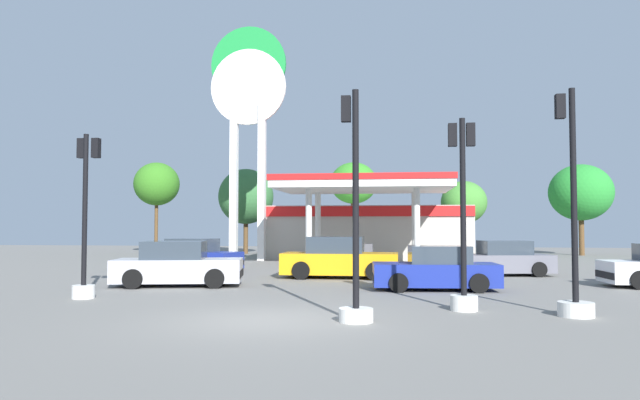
{
  "coord_description": "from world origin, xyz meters",
  "views": [
    {
      "loc": [
        2.78,
        -12.58,
        2.06
      ],
      "look_at": [
        -1.19,
        18.0,
        3.42
      ],
      "focal_mm": 32.8,
      "sensor_mm": 36.0,
      "label": 1
    }
  ],
  "objects_px": {
    "car_0": "(195,257)",
    "tree_0": "(157,184)",
    "tree_4": "(581,193)",
    "tree_2": "(354,184)",
    "traffic_signal_3": "(85,236)",
    "car_1": "(502,260)",
    "car_5": "(339,259)",
    "traffic_signal_1": "(355,252)",
    "traffic_signal_0": "(463,240)",
    "car_4": "(178,266)",
    "tree_1": "(246,197)",
    "station_pole_sign": "(248,108)",
    "car_3": "(436,270)",
    "traffic_signal_2": "(574,256)",
    "tree_3": "(464,203)"
  },
  "relations": [
    {
      "from": "car_0",
      "to": "tree_0",
      "type": "relative_size",
      "value": 0.65
    },
    {
      "from": "tree_4",
      "to": "tree_2",
      "type": "bearing_deg",
      "value": -173.88
    },
    {
      "from": "traffic_signal_3",
      "to": "tree_0",
      "type": "relative_size",
      "value": 0.69
    },
    {
      "from": "car_1",
      "to": "tree_0",
      "type": "height_order",
      "value": "tree_0"
    },
    {
      "from": "car_5",
      "to": "traffic_signal_1",
      "type": "height_order",
      "value": "traffic_signal_1"
    },
    {
      "from": "car_0",
      "to": "traffic_signal_0",
      "type": "relative_size",
      "value": 0.94
    },
    {
      "from": "car_4",
      "to": "tree_1",
      "type": "relative_size",
      "value": 0.73
    },
    {
      "from": "traffic_signal_1",
      "to": "traffic_signal_3",
      "type": "height_order",
      "value": "traffic_signal_1"
    },
    {
      "from": "car_0",
      "to": "traffic_signal_3",
      "type": "distance_m",
      "value": 9.86
    },
    {
      "from": "station_pole_sign",
      "to": "car_0",
      "type": "bearing_deg",
      "value": -91.91
    },
    {
      "from": "tree_2",
      "to": "traffic_signal_3",
      "type": "bearing_deg",
      "value": -103.12
    },
    {
      "from": "car_1",
      "to": "tree_1",
      "type": "height_order",
      "value": "tree_1"
    },
    {
      "from": "car_0",
      "to": "tree_0",
      "type": "height_order",
      "value": "tree_0"
    },
    {
      "from": "traffic_signal_0",
      "to": "tree_2",
      "type": "relative_size",
      "value": 0.72
    },
    {
      "from": "car_0",
      "to": "car_3",
      "type": "xyz_separation_m",
      "value": [
        10.28,
        -6.33,
        -0.03
      ]
    },
    {
      "from": "traffic_signal_3",
      "to": "car_5",
      "type": "bearing_deg",
      "value": 48.5
    },
    {
      "from": "car_3",
      "to": "car_4",
      "type": "distance_m",
      "value": 8.67
    },
    {
      "from": "traffic_signal_3",
      "to": "car_3",
      "type": "bearing_deg",
      "value": 19.02
    },
    {
      "from": "traffic_signal_3",
      "to": "tree_2",
      "type": "bearing_deg",
      "value": 76.88
    },
    {
      "from": "car_0",
      "to": "tree_4",
      "type": "height_order",
      "value": "tree_4"
    },
    {
      "from": "car_1",
      "to": "traffic_signal_0",
      "type": "bearing_deg",
      "value": -104.6
    },
    {
      "from": "car_4",
      "to": "traffic_signal_3",
      "type": "relative_size",
      "value": 0.97
    },
    {
      "from": "car_3",
      "to": "traffic_signal_2",
      "type": "relative_size",
      "value": 0.78
    },
    {
      "from": "station_pole_sign",
      "to": "tree_1",
      "type": "distance_m",
      "value": 9.74
    },
    {
      "from": "car_0",
      "to": "traffic_signal_1",
      "type": "height_order",
      "value": "traffic_signal_1"
    },
    {
      "from": "tree_3",
      "to": "tree_4",
      "type": "relative_size",
      "value": 0.83
    },
    {
      "from": "tree_1",
      "to": "traffic_signal_3",
      "type": "bearing_deg",
      "value": -85.27
    },
    {
      "from": "car_0",
      "to": "traffic_signal_2",
      "type": "height_order",
      "value": "traffic_signal_2"
    },
    {
      "from": "car_5",
      "to": "traffic_signal_0",
      "type": "relative_size",
      "value": 0.97
    },
    {
      "from": "traffic_signal_2",
      "to": "traffic_signal_3",
      "type": "relative_size",
      "value": 1.12
    },
    {
      "from": "traffic_signal_0",
      "to": "traffic_signal_3",
      "type": "xyz_separation_m",
      "value": [
        -10.43,
        1.05,
        0.06
      ]
    },
    {
      "from": "tree_1",
      "to": "tree_4",
      "type": "relative_size",
      "value": 0.99
    },
    {
      "from": "car_3",
      "to": "car_5",
      "type": "distance_m",
      "value": 5.27
    },
    {
      "from": "car_0",
      "to": "station_pole_sign",
      "type": "bearing_deg",
      "value": 88.09
    },
    {
      "from": "traffic_signal_3",
      "to": "car_1",
      "type": "bearing_deg",
      "value": 35.45
    },
    {
      "from": "car_0",
      "to": "tree_2",
      "type": "distance_m",
      "value": 17.07
    },
    {
      "from": "station_pole_sign",
      "to": "car_1",
      "type": "distance_m",
      "value": 17.91
    },
    {
      "from": "tree_0",
      "to": "tree_1",
      "type": "relative_size",
      "value": 1.08
    },
    {
      "from": "car_3",
      "to": "traffic_signal_1",
      "type": "relative_size",
      "value": 0.81
    },
    {
      "from": "car_0",
      "to": "car_5",
      "type": "distance_m",
      "value": 7.2
    },
    {
      "from": "car_4",
      "to": "tree_1",
      "type": "distance_m",
      "value": 23.26
    },
    {
      "from": "traffic_signal_1",
      "to": "tree_0",
      "type": "relative_size",
      "value": 0.74
    },
    {
      "from": "car_5",
      "to": "traffic_signal_1",
      "type": "relative_size",
      "value": 0.91
    },
    {
      "from": "car_0",
      "to": "traffic_signal_0",
      "type": "distance_m",
      "value": 15.23
    },
    {
      "from": "tree_4",
      "to": "traffic_signal_3",
      "type": "bearing_deg",
      "value": -128.78
    },
    {
      "from": "car_4",
      "to": "car_0",
      "type": "bearing_deg",
      "value": 104.57
    },
    {
      "from": "car_5",
      "to": "tree_3",
      "type": "distance_m",
      "value": 21.05
    },
    {
      "from": "tree_1",
      "to": "tree_3",
      "type": "distance_m",
      "value": 15.83
    },
    {
      "from": "tree_0",
      "to": "car_0",
      "type": "bearing_deg",
      "value": -61.6
    },
    {
      "from": "car_1",
      "to": "tree_0",
      "type": "distance_m",
      "value": 27.83
    }
  ]
}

